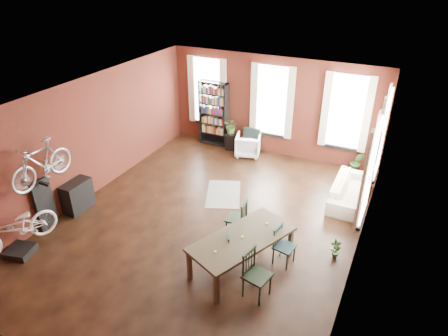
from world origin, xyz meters
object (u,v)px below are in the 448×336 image
Objects in this scene: dining_chair_b at (236,218)px; dining_chair_d at (284,246)px; dining_chair_c at (257,276)px; console_table at (77,196)px; bicycle_floor at (9,212)px; cream_sofa at (350,187)px; bookshelf at (214,114)px; plant_stand at (231,141)px; white_armchair at (248,144)px; bike_trainer at (20,251)px; dining_table at (242,252)px; dining_chair_a at (221,250)px.

dining_chair_b is 1.39m from dining_chair_d.
console_table is at bearing 93.63° from dining_chair_c.
dining_chair_b is 4.89m from bicycle_floor.
dining_chair_c is 0.48× the size of cream_sofa.
bookshelf is 2.75× the size of console_table.
bicycle_floor is (-1.93, -6.90, 0.81)m from plant_stand.
dining_chair_b is 4.30m from white_armchair.
plant_stand is (1.91, 6.93, 0.21)m from bike_trainer.
bike_trainer is 1.02m from bicycle_floor.
dining_table is 1.02× the size of bookshelf.
plant_stand is (-2.11, 4.21, -0.18)m from dining_chair_b.
bookshelf reaches higher than dining_table.
white_armchair is (-2.73, 4.51, -0.05)m from dining_chair_d.
plant_stand is (-2.26, 5.34, -0.13)m from dining_chair_a.
dining_chair_b is 0.45× the size of cream_sofa.
dining_table is at bearing 36.32° from bicycle_floor.
cream_sofa is (1.55, 3.65, 0.02)m from dining_table.
bike_trainer is at bearing 114.59° from dining_chair_c.
dining_chair_d reaches higher than console_table.
plant_stand is at bearing 140.73° from dining_table.
dining_table is 2.54× the size of dining_chair_d.
white_armchair is 1.47× the size of bike_trainer.
dining_table is 5.38m from white_armchair.
dining_chair_d is (1.17, 0.68, 0.02)m from dining_chair_a.
bicycle_floor is (0.09, -1.90, 0.70)m from console_table.
cream_sofa is at bearing 29.33° from console_table.
bookshelf is at bearing -29.35° from white_armchair.
dining_chair_b reaches higher than dining_table.
bookshelf is 2.79× the size of white_armchair.
dining_chair_a is 5.80m from plant_stand.
white_armchair is (-1.97, 5.01, 0.01)m from dining_table.
dining_chair_a reaches higher than bike_trainer.
dining_chair_d is at bearing 3.10° from dining_chair_c.
dining_table is at bearing -1.88° from console_table.
cream_sofa is (1.96, 3.83, -0.01)m from dining_chair_a.
dining_chair_b is (-0.56, 0.95, 0.09)m from dining_table.
bookshelf is at bearing 145.83° from dining_table.
white_armchair is 7.28m from bicycle_floor.
cream_sofa is at bearing 56.85° from bicycle_floor.
white_armchair is at bearing 40.63° from dining_chair_d.
cream_sofa is 1.11× the size of bicycle_floor.
cream_sofa is (3.52, -1.35, 0.01)m from white_armchair.
dining_chair_b is at bearing 142.09° from cream_sofa.
white_armchair is 3.77m from cream_sofa.
dining_chair_c is 5.32m from console_table.
white_armchair is (-1.41, 4.06, -0.08)m from dining_chair_b.
dining_chair_d is 0.42× the size of cream_sofa.
dining_chair_b reaches higher than bike_trainer.
cream_sofa is 2.60× the size of console_table.
cream_sofa is 7.15m from console_table.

